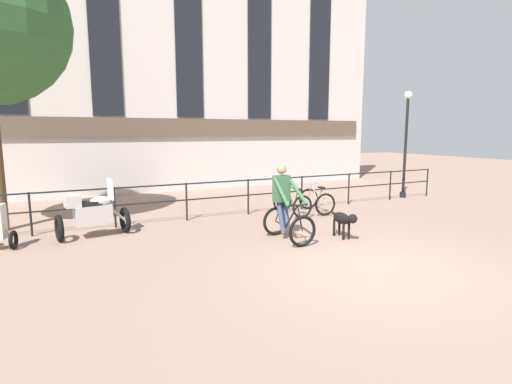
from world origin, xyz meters
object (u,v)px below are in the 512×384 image
Objects in this scene: parked_motorcycle at (92,213)px; street_lamp at (406,138)px; cyclist_with_bike at (285,206)px; parked_bicycle_near_lamp at (292,203)px; dog at (344,219)px; parked_bicycle_mid_left at (317,201)px.

parked_motorcycle is 0.43× the size of street_lamp.
cyclist_with_bike is 4.46m from parked_motorcycle.
cyclist_with_bike is at bearing 52.94° from parked_bicycle_near_lamp.
parked_bicycle_near_lamp is 5.73m from street_lamp.
parked_motorcycle is (-5.14, 2.70, 0.11)m from dog.
parked_motorcycle is at bearing 6.78° from parked_bicycle_mid_left.
cyclist_with_bike is 3.32m from parked_bicycle_mid_left.
street_lamp reaches higher than parked_motorcycle.
parked_bicycle_mid_left is (0.87, 0.00, 0.00)m from parked_bicycle_near_lamp.
dog is 0.27× the size of street_lamp.
parked_bicycle_mid_left is (6.32, 0.07, -0.20)m from parked_motorcycle.
parked_bicycle_near_lamp is (1.56, 2.22, -0.41)m from cyclist_with_bike.
parked_motorcycle is at bearing -175.09° from street_lamp.
parked_motorcycle reaches higher than parked_bicycle_mid_left.
cyclist_with_bike is at bearing 48.63° from parked_bicycle_mid_left.
dog is 0.91× the size of parked_bicycle_near_lamp.
cyclist_with_bike is 1.66× the size of dog.
dog is at bearing 72.93° from parked_bicycle_mid_left.
parked_motorcycle is at bearing -1.28° from parked_bicycle_near_lamp.
cyclist_with_bike is 1.03× the size of parked_motorcycle.
parked_bicycle_near_lamp is (5.46, 0.07, -0.20)m from parked_motorcycle.
cyclist_with_bike is 2.75m from parked_bicycle_near_lamp.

